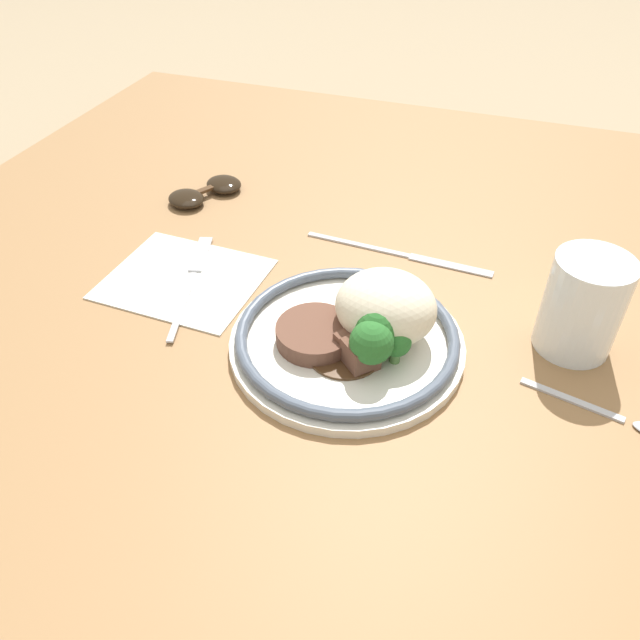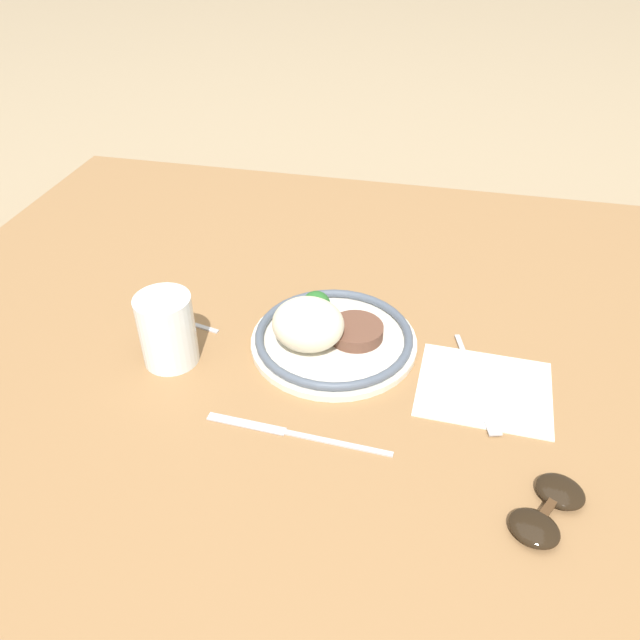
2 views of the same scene
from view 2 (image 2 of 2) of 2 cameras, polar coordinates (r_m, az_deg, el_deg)
ground_plane at (r=0.88m, az=-1.45°, el=-6.22°), size 8.00×8.00×0.00m
dining_table at (r=0.86m, az=-1.47°, el=-5.10°), size 1.28×1.20×0.05m
napkin at (r=0.83m, az=14.78°, el=-6.10°), size 0.17×0.15×0.00m
plate at (r=0.86m, az=0.38°, el=-0.95°), size 0.23×0.23×0.08m
juice_glass at (r=0.85m, az=-13.76°, el=-1.14°), size 0.07×0.07×0.10m
fork at (r=0.83m, az=14.30°, el=-6.30°), size 0.06×0.19×0.00m
knife at (r=0.75m, az=-2.72°, el=-10.29°), size 0.23×0.02×0.00m
spoon at (r=0.96m, az=-14.54°, el=0.61°), size 0.15×0.05×0.01m
sunglasses at (r=0.72m, az=20.10°, el=-15.94°), size 0.10×0.12×0.02m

